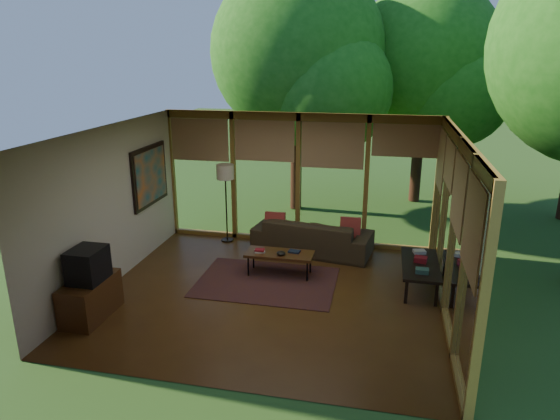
% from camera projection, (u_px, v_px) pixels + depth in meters
% --- Properties ---
extents(floor, '(5.50, 5.50, 0.00)m').
position_uv_depth(floor, '(271.00, 294.00, 8.24)').
color(floor, brown).
rests_on(floor, ground).
extents(ceiling, '(5.50, 5.50, 0.00)m').
position_uv_depth(ceiling, '(270.00, 131.00, 7.43)').
color(ceiling, white).
rests_on(ceiling, ground).
extents(wall_left, '(0.04, 5.00, 2.70)m').
position_uv_depth(wall_left, '(111.00, 206.00, 8.39)').
color(wall_left, beige).
rests_on(wall_left, ground).
extents(wall_front, '(5.50, 0.04, 2.70)m').
position_uv_depth(wall_front, '(219.00, 286.00, 5.50)').
color(wall_front, beige).
rests_on(wall_front, ground).
extents(window_wall_back, '(5.50, 0.12, 2.70)m').
position_uv_depth(window_wall_back, '(298.00, 179.00, 10.17)').
color(window_wall_back, olive).
rests_on(window_wall_back, ground).
extents(window_wall_right, '(0.12, 5.00, 2.70)m').
position_uv_depth(window_wall_right, '(453.00, 229.00, 7.28)').
color(window_wall_right, olive).
rests_on(window_wall_right, ground).
extents(tree_nw, '(4.13, 4.13, 5.90)m').
position_uv_depth(tree_nw, '(298.00, 53.00, 11.80)').
color(tree_nw, '#391F14').
rests_on(tree_nw, ground).
extents(tree_ne, '(3.75, 3.75, 5.56)m').
position_uv_depth(tree_ne, '(425.00, 59.00, 12.51)').
color(tree_ne, '#391F14').
rests_on(tree_ne, ground).
extents(rug, '(2.38, 1.68, 0.01)m').
position_uv_depth(rug, '(267.00, 282.00, 8.68)').
color(rug, brown).
rests_on(rug, floor).
extents(sofa, '(2.44, 1.26, 0.68)m').
position_uv_depth(sofa, '(312.00, 236.00, 9.92)').
color(sofa, '#3C301E').
rests_on(sofa, floor).
extents(pillow_left, '(0.40, 0.21, 0.42)m').
position_uv_depth(pillow_left, '(275.00, 222.00, 9.96)').
color(pillow_left, maroon).
rests_on(pillow_left, sofa).
extents(pillow_right, '(0.39, 0.21, 0.41)m').
position_uv_depth(pillow_right, '(350.00, 228.00, 9.66)').
color(pillow_right, maroon).
rests_on(pillow_right, sofa).
extents(ct_book_lower, '(0.22, 0.19, 0.03)m').
position_uv_depth(ct_book_lower, '(260.00, 252.00, 8.87)').
color(ct_book_lower, '#B4AEA3').
rests_on(ct_book_lower, coffee_table).
extents(ct_book_upper, '(0.17, 0.13, 0.03)m').
position_uv_depth(ct_book_upper, '(260.00, 250.00, 8.86)').
color(ct_book_upper, maroon).
rests_on(ct_book_upper, coffee_table).
extents(ct_book_side, '(0.21, 0.17, 0.03)m').
position_uv_depth(ct_book_side, '(294.00, 251.00, 8.87)').
color(ct_book_side, black).
rests_on(ct_book_side, coffee_table).
extents(ct_bowl, '(0.16, 0.16, 0.07)m').
position_uv_depth(ct_bowl, '(281.00, 253.00, 8.73)').
color(ct_bowl, black).
rests_on(ct_bowl, coffee_table).
extents(media_cabinet, '(0.50, 1.00, 0.60)m').
position_uv_depth(media_cabinet, '(91.00, 298.00, 7.46)').
color(media_cabinet, '#512E16').
rests_on(media_cabinet, floor).
extents(television, '(0.45, 0.55, 0.50)m').
position_uv_depth(television, '(88.00, 265.00, 7.29)').
color(television, black).
rests_on(television, media_cabinet).
extents(console_book_a, '(0.21, 0.16, 0.07)m').
position_uv_depth(console_book_a, '(422.00, 271.00, 7.95)').
color(console_book_a, '#32574E').
rests_on(console_book_a, side_console).
extents(console_book_b, '(0.23, 0.19, 0.09)m').
position_uv_depth(console_book_b, '(421.00, 259.00, 8.36)').
color(console_book_b, maroon).
rests_on(console_book_b, side_console).
extents(console_book_c, '(0.24, 0.20, 0.06)m').
position_uv_depth(console_book_c, '(419.00, 252.00, 8.74)').
color(console_book_c, '#B4AEA3').
rests_on(console_book_c, side_console).
extents(floor_lamp, '(0.36, 0.36, 1.65)m').
position_uv_depth(floor_lamp, '(225.00, 176.00, 10.20)').
color(floor_lamp, black).
rests_on(floor_lamp, floor).
extents(coffee_table, '(1.20, 0.50, 0.43)m').
position_uv_depth(coffee_table, '(280.00, 255.00, 8.86)').
color(coffee_table, '#512E16').
rests_on(coffee_table, floor).
extents(side_console, '(0.60, 1.40, 0.46)m').
position_uv_depth(side_console, '(420.00, 266.00, 8.34)').
color(side_console, black).
rests_on(side_console, floor).
extents(wall_painting, '(0.06, 1.35, 1.15)m').
position_uv_depth(wall_painting, '(150.00, 176.00, 9.62)').
color(wall_painting, black).
rests_on(wall_painting, wall_left).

